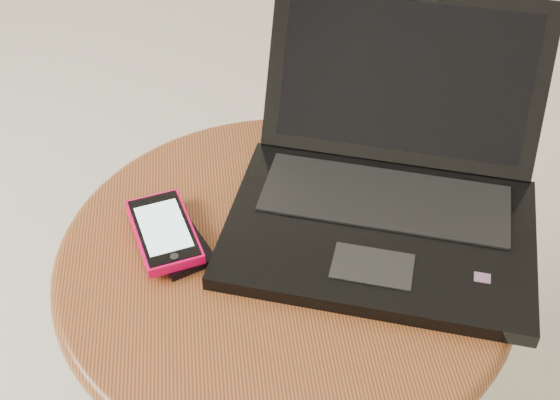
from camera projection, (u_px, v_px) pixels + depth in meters
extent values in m
plane|color=silver|center=(328.00, 396.00, 1.26)|extent=(4.00, 4.00, 0.00)
cylinder|color=#4D2F17|center=(285.00, 361.00, 1.05)|extent=(0.09, 0.09, 0.39)
cylinder|color=#602814|center=(285.00, 259.00, 0.91)|extent=(0.53, 0.53, 0.03)
torus|color=#602814|center=(285.00, 259.00, 0.91)|extent=(0.56, 0.56, 0.03)
cube|color=black|center=(379.00, 232.00, 0.91)|extent=(0.43, 0.37, 0.02)
cube|color=black|center=(385.00, 198.00, 0.94)|extent=(0.33, 0.21, 0.00)
cube|color=black|center=(372.00, 266.00, 0.86)|extent=(0.11, 0.08, 0.00)
cube|color=red|center=(482.00, 278.00, 0.84)|extent=(0.02, 0.02, 0.00)
cube|color=black|center=(404.00, 77.00, 0.97)|extent=(0.37, 0.22, 0.20)
cube|color=black|center=(404.00, 77.00, 0.96)|extent=(0.33, 0.19, 0.17)
cube|color=black|center=(175.00, 240.00, 0.91)|extent=(0.10, 0.13, 0.01)
cube|color=#C60586|center=(159.00, 212.00, 0.94)|extent=(0.06, 0.03, 0.00)
cube|color=#F5024E|center=(164.00, 231.00, 0.90)|extent=(0.10, 0.14, 0.01)
cube|color=black|center=(163.00, 227.00, 0.90)|extent=(0.09, 0.13, 0.00)
cube|color=silver|center=(163.00, 227.00, 0.90)|extent=(0.07, 0.10, 0.00)
cylinder|color=black|center=(174.00, 256.00, 0.86)|extent=(0.01, 0.01, 0.00)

